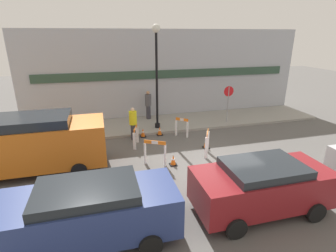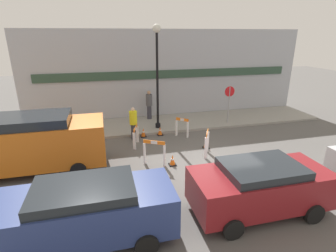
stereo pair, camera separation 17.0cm
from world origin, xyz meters
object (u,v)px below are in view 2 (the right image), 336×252
object	(u,v)px
parked_car_1	(260,185)
person_worker	(133,123)
work_van	(31,141)
person_pedestrian	(149,104)
streetlamp_post	(157,64)
parked_car_0	(86,210)
stop_sign	(229,99)

from	to	relation	value
parked_car_1	person_worker	bearing A→B (deg)	113.41
person_worker	work_van	world-z (taller)	work_van
work_van	person_pedestrian	bearing A→B (deg)	42.75
person_worker	work_van	bearing A→B (deg)	-103.26
streetlamp_post	parked_car_0	world-z (taller)	streetlamp_post
parked_car_0	parked_car_1	world-z (taller)	parked_car_0
work_van	streetlamp_post	bearing A→B (deg)	30.68
person_pedestrian	parked_car_1	world-z (taller)	person_pedestrian
person_worker	parked_car_0	size ratio (longest dim) A/B	0.38
streetlamp_post	work_van	world-z (taller)	streetlamp_post
streetlamp_post	person_worker	bearing A→B (deg)	-144.14
work_van	stop_sign	bearing A→B (deg)	18.05
streetlamp_post	stop_sign	world-z (taller)	streetlamp_post
streetlamp_post	person_pedestrian	distance (m)	3.14
stop_sign	parked_car_1	size ratio (longest dim) A/B	0.53
person_worker	parked_car_0	distance (m)	7.12
stop_sign	person_pedestrian	world-z (taller)	stop_sign
parked_car_0	work_van	distance (m)	5.01
parked_car_1	work_van	bearing A→B (deg)	148.17
parked_car_1	work_van	distance (m)	8.51
parked_car_1	person_pedestrian	bearing A→B (deg)	99.48
streetlamp_post	person_worker	distance (m)	3.34
stop_sign	parked_car_0	world-z (taller)	stop_sign
person_worker	person_pedestrian	distance (m)	3.15
work_van	person_worker	bearing A→B (deg)	28.69
person_pedestrian	work_van	xyz separation A→B (m)	(-5.61, -5.18, 0.17)
work_van	parked_car_0	bearing A→B (deg)	-63.74
stop_sign	person_pedestrian	bearing A→B (deg)	-21.74
person_worker	parked_car_1	bearing A→B (deg)	-18.54
person_worker	work_van	size ratio (longest dim) A/B	0.31
streetlamp_post	work_van	distance (m)	7.15
stop_sign	parked_car_0	size ratio (longest dim) A/B	0.48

